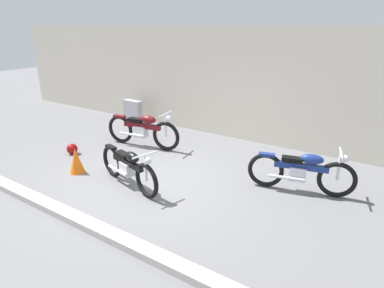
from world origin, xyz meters
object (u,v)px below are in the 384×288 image
motorcycle_maroon (143,129)px  motorcycle_blue (301,171)px  stone_marker (133,113)px  traffic_cone (76,161)px  helmet (72,149)px  motorcycle_black (128,167)px

motorcycle_maroon → motorcycle_blue: bearing=-11.7°
stone_marker → traffic_cone: size_ratio=1.43×
motorcycle_blue → helmet: bearing=178.2°
stone_marker → motorcycle_blue: 6.03m
traffic_cone → motorcycle_black: 1.42m
stone_marker → traffic_cone: bearing=-65.8°
motorcycle_maroon → motorcycle_black: bearing=-63.9°
helmet → motorcycle_black: motorcycle_black is taller
motorcycle_blue → motorcycle_black: 3.32m
helmet → motorcycle_blue: 5.43m
stone_marker → helmet: size_ratio=2.96×
stone_marker → motorcycle_blue: motorcycle_blue is taller
stone_marker → motorcycle_black: motorcycle_black is taller
motorcycle_maroon → traffic_cone: bearing=-101.5°
motorcycle_blue → motorcycle_maroon: size_ratio=0.90×
helmet → motorcycle_maroon: 1.81m
stone_marker → helmet: stone_marker is taller
helmet → motorcycle_black: size_ratio=0.14×
motorcycle_black → motorcycle_blue: bearing=43.6°
helmet → traffic_cone: bearing=-32.6°
motorcycle_blue → motorcycle_maroon: bearing=162.7°
motorcycle_blue → motorcycle_black: size_ratio=1.03×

